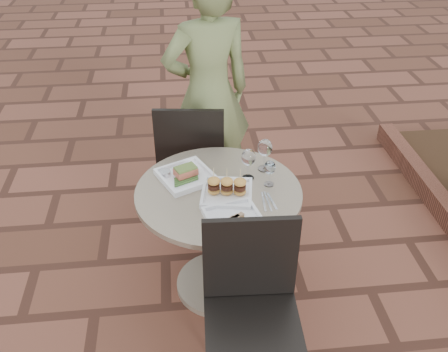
{
  "coord_description": "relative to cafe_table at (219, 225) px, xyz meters",
  "views": [
    {
      "loc": [
        -0.29,
        -2.03,
        2.3
      ],
      "look_at": [
        -0.06,
        0.14,
        0.82
      ],
      "focal_mm": 40.0,
      "sensor_mm": 36.0,
      "label": 1
    }
  ],
  "objects": [
    {
      "name": "cafe_table",
      "position": [
        0.0,
        0.0,
        0.0
      ],
      "size": [
        0.9,
        0.9,
        0.73
      ],
      "color": "gray",
      "rests_on": "ground"
    },
    {
      "name": "plate_salmon",
      "position": [
        -0.17,
        0.13,
        0.27
      ],
      "size": [
        0.36,
        0.36,
        0.08
      ],
      "rotation": [
        0.0,
        0.0,
        0.44
      ],
      "color": "white",
      "rests_on": "cafe_table"
    },
    {
      "name": "plate_sliders",
      "position": [
        0.04,
        -0.05,
        0.28
      ],
      "size": [
        0.3,
        0.3,
        0.17
      ],
      "rotation": [
        0.0,
        0.0,
        -0.17
      ],
      "color": "white",
      "rests_on": "cafe_table"
    },
    {
      "name": "plate_tuna",
      "position": [
        0.05,
        -0.28,
        0.26
      ],
      "size": [
        0.32,
        0.32,
        0.03
      ],
      "rotation": [
        0.0,
        0.0,
        0.24
      ],
      "color": "white",
      "rests_on": "cafe_table"
    },
    {
      "name": "diner",
      "position": [
        0.02,
        0.94,
        0.37
      ],
      "size": [
        0.71,
        0.56,
        1.71
      ],
      "primitive_type": "imported",
      "rotation": [
        0.0,
        0.0,
        3.41
      ],
      "color": "#5C6739",
      "rests_on": "ground"
    },
    {
      "name": "ground",
      "position": [
        0.09,
        -0.14,
        -0.48
      ],
      "size": [
        60.0,
        60.0,
        0.0
      ],
      "primitive_type": "plane",
      "color": "brown",
      "rests_on": "ground"
    },
    {
      "name": "steel_ramekin",
      "position": [
        -0.28,
        0.15,
        0.27
      ],
      "size": [
        0.06,
        0.06,
        0.04
      ],
      "primitive_type": "cylinder",
      "rotation": [
        0.0,
        0.0,
        -0.05
      ],
      "color": "silver",
      "rests_on": "cafe_table"
    },
    {
      "name": "chair_far",
      "position": [
        -0.12,
        0.68,
        0.07
      ],
      "size": [
        0.49,
        0.49,
        0.93
      ],
      "rotation": [
        0.0,
        0.0,
        3.02
      ],
      "color": "black",
      "rests_on": "ground"
    },
    {
      "name": "chair_near",
      "position": [
        0.09,
        -0.61,
        0.07
      ],
      "size": [
        0.46,
        0.46,
        0.93
      ],
      "rotation": [
        0.0,
        0.0,
        -0.05
      ],
      "color": "black",
      "rests_on": "ground"
    },
    {
      "name": "wine_glass_far",
      "position": [
        0.28,
        0.18,
        0.38
      ],
      "size": [
        0.08,
        0.08,
        0.19
      ],
      "color": "white",
      "rests_on": "cafe_table"
    },
    {
      "name": "wine_glass_right",
      "position": [
        0.28,
        0.02,
        0.35
      ],
      "size": [
        0.06,
        0.06,
        0.15
      ],
      "color": "white",
      "rests_on": "cafe_table"
    },
    {
      "name": "wine_glass_mid",
      "position": [
        0.17,
        0.1,
        0.38
      ],
      "size": [
        0.08,
        0.08,
        0.19
      ],
      "color": "white",
      "rests_on": "cafe_table"
    },
    {
      "name": "cutlery_set",
      "position": [
        0.25,
        -0.13,
        0.25
      ],
      "size": [
        0.09,
        0.18,
        0.0
      ],
      "primitive_type": null,
      "rotation": [
        0.0,
        0.0,
        0.08
      ],
      "color": "silver",
      "rests_on": "cafe_table"
    }
  ]
}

